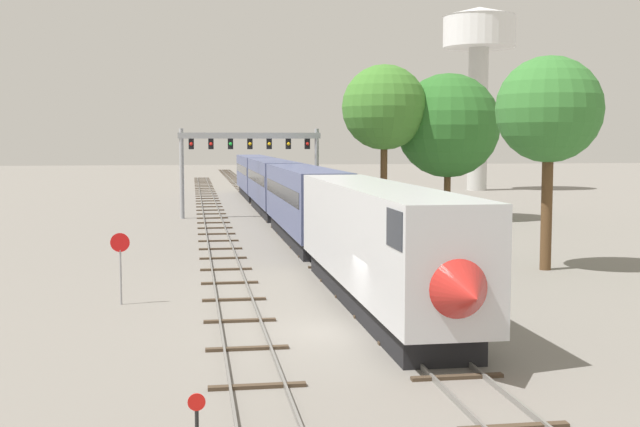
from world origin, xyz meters
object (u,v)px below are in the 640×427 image
passenger_train (285,191)px  trackside_tree_right (384,108)px  trackside_tree_left (549,111)px  stop_sign (120,258)px  trackside_tree_mid (448,126)px  signal_gantry (250,152)px  water_tower (479,47)px

passenger_train → trackside_tree_right: bearing=8.2°
passenger_train → trackside_tree_left: 27.29m
stop_sign → trackside_tree_mid: trackside_tree_mid is taller
passenger_train → trackside_tree_right: 10.61m
signal_gantry → trackside_tree_left: 33.47m
water_tower → trackside_tree_left: bearing=-106.8°
trackside_tree_left → trackside_tree_mid: (3.36, 26.75, -0.25)m
passenger_train → trackside_tree_mid: bearing=8.9°
passenger_train → signal_gantry: bearing=109.8°
signal_gantry → trackside_tree_right: (10.48, -5.06, 3.57)m
passenger_train → trackside_tree_left: bearing=-66.8°
trackside_tree_left → trackside_tree_mid: size_ratio=0.89×
stop_sign → trackside_tree_right: size_ratio=0.23×
signal_gantry → trackside_tree_right: bearing=-25.8°
water_tower → trackside_tree_right: size_ratio=1.89×
passenger_train → water_tower: 53.16m
water_tower → trackside_tree_left: (-19.73, -65.16, -10.80)m
signal_gantry → trackside_tree_mid: size_ratio=1.00×
passenger_train → signal_gantry: (-2.25, 6.25, 3.03)m
water_tower → trackside_tree_right: water_tower is taller
water_tower → trackside_tree_left: water_tower is taller
water_tower → trackside_tree_right: (-22.04, -39.38, -9.64)m
trackside_tree_mid → signal_gantry: bearing=165.8°
trackside_tree_left → trackside_tree_right: 25.90m
trackside_tree_mid → passenger_train: bearing=-171.1°
water_tower → trackside_tree_left: size_ratio=2.23×
trackside_tree_mid → trackside_tree_right: bearing=-170.3°
signal_gantry → trackside_tree_left: (12.79, -30.83, 2.40)m
passenger_train → trackside_tree_mid: trackside_tree_mid is taller
stop_sign → passenger_train: bearing=71.8°
trackside_tree_right → signal_gantry: bearing=154.2°
passenger_train → signal_gantry: 7.30m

